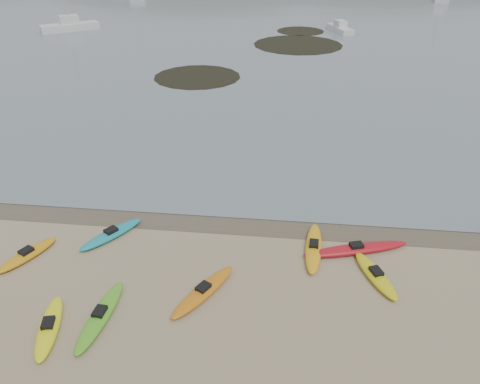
# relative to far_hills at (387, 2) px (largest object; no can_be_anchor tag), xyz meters

# --- Properties ---
(ground) EXTENTS (600.00, 600.00, 0.00)m
(ground) POSITION_rel_far_hills_xyz_m (-39.38, -193.97, 15.93)
(ground) COLOR tan
(ground) RESTS_ON ground
(wet_sand) EXTENTS (60.00, 60.00, 0.00)m
(wet_sand) POSITION_rel_far_hills_xyz_m (-39.38, -194.27, 15.93)
(wet_sand) COLOR brown
(wet_sand) RESTS_ON ground
(kayaks) EXTENTS (17.41, 9.22, 0.34)m
(kayaks) POSITION_rel_far_hills_xyz_m (-40.27, -198.23, 16.10)
(kayaks) COLOR red
(kayaks) RESTS_ON ground
(kelp_mats) EXTENTS (18.56, 29.64, 0.04)m
(kelp_mats) POSITION_rel_far_hills_xyz_m (-39.56, -158.97, 15.96)
(kelp_mats) COLOR black
(kelp_mats) RESTS_ON water
(far_hills) EXTENTS (550.00, 135.00, 80.00)m
(far_hills) POSITION_rel_far_hills_xyz_m (0.00, 0.00, 0.00)
(far_hills) COLOR #384235
(far_hills) RESTS_ON ground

